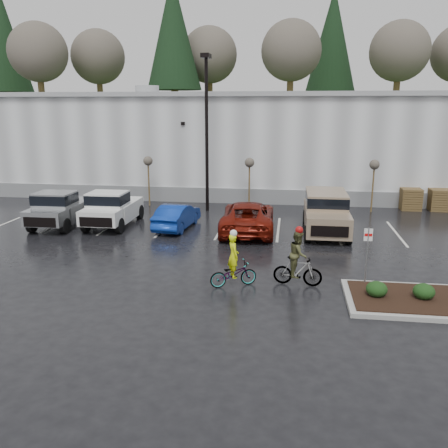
# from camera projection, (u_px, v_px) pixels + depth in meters

# --- Properties ---
(ground) EXTENTS (120.00, 120.00, 0.00)m
(ground) POSITION_uv_depth(u_px,v_px,m) (258.00, 284.00, 17.34)
(ground) COLOR black
(ground) RESTS_ON ground
(warehouse) EXTENTS (60.50, 15.50, 7.20)m
(warehouse) POSITION_uv_depth(u_px,v_px,m) (278.00, 140.00, 37.57)
(warehouse) COLOR #A9ABAE
(warehouse) RESTS_ON ground
(wooded_ridge) EXTENTS (80.00, 25.00, 6.00)m
(wooded_ridge) POSITION_uv_depth(u_px,v_px,m) (283.00, 133.00, 59.83)
(wooded_ridge) COLOR #223E19
(wooded_ridge) RESTS_ON ground
(lamppost) EXTENTS (0.50, 1.00, 9.22)m
(lamppost) POSITION_uv_depth(u_px,v_px,m) (207.00, 117.00, 28.02)
(lamppost) COLOR black
(lamppost) RESTS_ON ground
(sapling_west) EXTENTS (0.60, 0.60, 3.20)m
(sapling_west) POSITION_uv_depth(u_px,v_px,m) (148.00, 164.00, 30.24)
(sapling_west) COLOR #49381D
(sapling_west) RESTS_ON ground
(sapling_mid) EXTENTS (0.60, 0.60, 3.20)m
(sapling_mid) POSITION_uv_depth(u_px,v_px,m) (249.00, 165.00, 29.36)
(sapling_mid) COLOR #49381D
(sapling_mid) RESTS_ON ground
(sapling_east) EXTENTS (0.60, 0.60, 3.20)m
(sapling_east) POSITION_uv_depth(u_px,v_px,m) (374.00, 167.00, 28.35)
(sapling_east) COLOR #49381D
(sapling_east) RESTS_ON ground
(pallet_stack_a) EXTENTS (1.20, 1.20, 1.35)m
(pallet_stack_a) POSITION_uv_depth(u_px,v_px,m) (411.00, 199.00, 29.47)
(pallet_stack_a) COLOR #49381D
(pallet_stack_a) RESTS_ON ground
(pallet_stack_b) EXTENTS (1.20, 1.20, 1.35)m
(pallet_stack_b) POSITION_uv_depth(u_px,v_px,m) (439.00, 200.00, 29.24)
(pallet_stack_b) COLOR #49381D
(pallet_stack_b) RESTS_ON ground
(shrub_a) EXTENTS (0.70, 0.70, 0.52)m
(shrub_a) POSITION_uv_depth(u_px,v_px,m) (377.00, 289.00, 15.74)
(shrub_a) COLOR black
(shrub_a) RESTS_ON curb_island
(shrub_b) EXTENTS (0.70, 0.70, 0.52)m
(shrub_b) POSITION_uv_depth(u_px,v_px,m) (424.00, 291.00, 15.53)
(shrub_b) COLOR black
(shrub_b) RESTS_ON curb_island
(fire_lane_sign) EXTENTS (0.30, 0.05, 2.20)m
(fire_lane_sign) POSITION_uv_depth(u_px,v_px,m) (367.00, 250.00, 16.67)
(fire_lane_sign) COLOR gray
(fire_lane_sign) RESTS_ON ground
(pickup_silver) EXTENTS (2.10, 5.20, 1.96)m
(pickup_silver) POSITION_uv_depth(u_px,v_px,m) (64.00, 207.00, 25.74)
(pickup_silver) COLOR #9B9EA2
(pickup_silver) RESTS_ON ground
(pickup_white) EXTENTS (2.10, 5.20, 1.96)m
(pickup_white) POSITION_uv_depth(u_px,v_px,m) (115.00, 207.00, 25.76)
(pickup_white) COLOR white
(pickup_white) RESTS_ON ground
(car_blue) EXTENTS (1.83, 4.15, 1.32)m
(car_blue) POSITION_uv_depth(u_px,v_px,m) (177.00, 216.00, 25.02)
(car_blue) COLOR #0D2F96
(car_blue) RESTS_ON ground
(car_red) EXTENTS (2.86, 5.77, 1.57)m
(car_red) POSITION_uv_depth(u_px,v_px,m) (248.00, 217.00, 24.36)
(car_red) COLOR maroon
(car_red) RESTS_ON ground
(suv_tan) EXTENTS (2.20, 5.10, 2.06)m
(suv_tan) POSITION_uv_depth(u_px,v_px,m) (326.00, 213.00, 23.98)
(suv_tan) COLOR gray
(suv_tan) RESTS_ON ground
(cyclist_hivis) EXTENTS (1.83, 1.28, 2.10)m
(cyclist_hivis) POSITION_uv_depth(u_px,v_px,m) (233.00, 269.00, 16.97)
(cyclist_hivis) COLOR #3F3F44
(cyclist_hivis) RESTS_ON ground
(cyclist_olive) EXTENTS (1.75, 0.86, 2.21)m
(cyclist_olive) POSITION_uv_depth(u_px,v_px,m) (298.00, 264.00, 17.02)
(cyclist_olive) COLOR #3F3F44
(cyclist_olive) RESTS_ON ground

